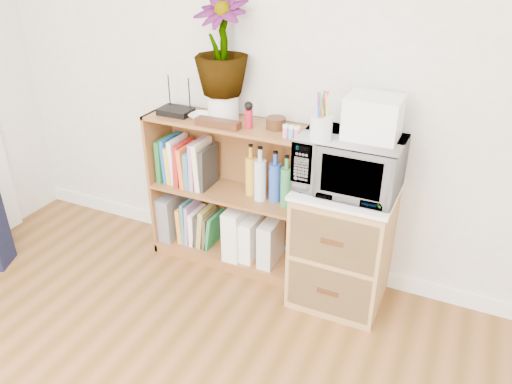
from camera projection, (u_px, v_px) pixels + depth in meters
The scene contains 21 objects.
skirting_board at pixel (288, 253), 3.26m from camera, with size 4.00×0.02×0.10m, color white.
bookshelf at pixel (229, 194), 3.08m from camera, with size 1.00×0.30×0.95m, color brown.
wicker_unit at pixel (342, 246), 2.79m from camera, with size 0.50×0.45×0.70m, color #9E7542.
microwave at pixel (349, 164), 2.55m from camera, with size 0.52×0.35×0.29m, color white.
pen_cup at pixel (321, 128), 2.42m from camera, with size 0.11×0.11×0.12m, color silver.
small_appliance at pixel (373, 117), 2.43m from camera, with size 0.26×0.22×0.21m, color white.
router at pixel (176, 111), 2.95m from camera, with size 0.19×0.13×0.04m, color black.
white_bowl at pixel (201, 116), 2.88m from camera, with size 0.13×0.13×0.03m, color white.
plant_pot at pixel (223, 107), 2.85m from camera, with size 0.18×0.18×0.15m, color silver.
potted_plant at pixel (221, 46), 2.69m from camera, with size 0.30×0.30×0.54m, color #2D6E2C.
trinket_box at pixel (218, 123), 2.77m from camera, with size 0.26×0.07×0.04m, color #3A1C0F.
kokeshi_doll at pixel (249, 119), 2.74m from camera, with size 0.05×0.05×0.10m, color maroon.
wooden_bowl at pixel (276, 123), 2.74m from camera, with size 0.11×0.11×0.06m, color #36220E.
paint_jars at pixel (291, 133), 2.61m from camera, with size 0.11×0.04×0.06m, color pink.
file_box at pixel (173, 215), 3.36m from camera, with size 0.09×0.24×0.31m, color slate.
magazine_holder_left at pixel (238, 230), 3.15m from camera, with size 0.11×0.27×0.34m, color white.
magazine_holder_mid at pixel (251, 238), 3.14m from camera, with size 0.09×0.22×0.27m, color white.
magazine_holder_right at pixel (271, 241), 3.08m from camera, with size 0.09×0.23×0.29m, color silver.
cookbooks at pixel (187, 162), 3.11m from camera, with size 0.35×0.20×0.30m.
liquor_bottles at pixel (273, 177), 2.88m from camera, with size 0.38×0.07×0.32m.
lower_books at pixel (199, 224), 3.29m from camera, with size 0.26×0.19×0.30m.
Camera 1 is at (0.94, -0.29, 1.92)m, focal length 35.00 mm.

